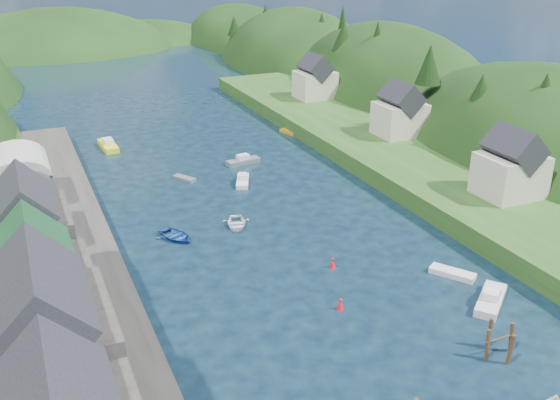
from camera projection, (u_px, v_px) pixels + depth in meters
name	position (u px, v px, depth m)	size (l,w,h in m)	color
ground	(218.00, 171.00, 88.92)	(600.00, 600.00, 0.00)	black
hillside_right	(387.00, 136.00, 129.61)	(36.00, 245.56, 48.00)	black
far_hills	(98.00, 79.00, 198.10)	(103.00, 68.00, 44.00)	black
hill_trees	(188.00, 75.00, 95.96)	(91.17, 145.44, 12.78)	black
quay_left	(65.00, 307.00, 54.32)	(12.00, 110.00, 2.00)	#2D2B28
quayside_buildings	(44.00, 340.00, 39.74)	(8.00, 35.84, 12.90)	#2D2B28
boat_sheds	(21.00, 191.00, 67.93)	(7.00, 21.00, 7.50)	#2D2D30
terrace_right	(406.00, 161.00, 89.32)	(16.00, 120.00, 2.40)	#234719
right_bank_cottages	(393.00, 113.00, 95.65)	(9.00, 59.24, 8.41)	beige
piling_cluster_far	(499.00, 344.00, 49.34)	(2.89, 2.73, 3.27)	#382314
channel_buoy_near	(340.00, 305.00, 55.70)	(0.70, 0.70, 1.10)	red
channel_buoy_far	(333.00, 263.00, 62.74)	(0.70, 0.70, 1.10)	red
moored_boats	(284.00, 273.00, 60.55)	(34.35, 79.00, 2.40)	white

